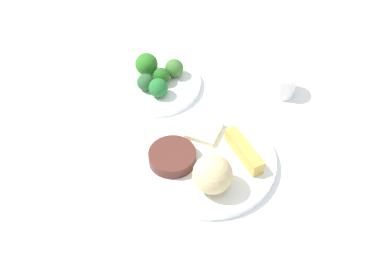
{
  "coord_description": "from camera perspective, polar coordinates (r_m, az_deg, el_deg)",
  "views": [
    {
      "loc": [
        0.25,
        -0.48,
        0.74
      ],
      "look_at": [
        -0.1,
        0.07,
        0.06
      ],
      "focal_mm": 43.68,
      "sensor_mm": 36.0,
      "label": 1
    }
  ],
  "objects": [
    {
      "name": "broccoli_floret_4",
      "position": [
        1.1,
        -5.58,
        7.77
      ],
      "size": [
        0.05,
        0.05,
        0.05
      ],
      "primitive_type": "sphere",
      "color": "#297021",
      "rests_on": "broccoli_plate"
    },
    {
      "name": "main_plate",
      "position": [
        0.93,
        1.97,
        -4.01
      ],
      "size": [
        0.27,
        0.27,
        0.02
      ],
      "primitive_type": "cylinder",
      "color": "white",
      "rests_on": "tabletop"
    },
    {
      "name": "tabletop",
      "position": [
        0.91,
        3.08,
        -7.25
      ],
      "size": [
        2.2,
        2.2,
        0.02
      ],
      "primitive_type": "cube",
      "color": "white",
      "rests_on": "ground"
    },
    {
      "name": "broccoli_floret_0",
      "position": [
        1.06,
        -5.71,
        5.59
      ],
      "size": [
        0.04,
        0.04,
        0.04
      ],
      "primitive_type": "sphere",
      "color": "#285A2C",
      "rests_on": "broccoli_plate"
    },
    {
      "name": "crab_rangoon_wonton",
      "position": [
        0.97,
        1.51,
        -0.27
      ],
      "size": [
        0.08,
        0.08,
        0.01
      ],
      "primitive_type": "cube",
      "rotation": [
        0.0,
        0.0,
        0.18
      ],
      "color": "beige",
      "rests_on": "main_plate"
    },
    {
      "name": "teacup",
      "position": [
        1.08,
        10.91,
        5.34
      ],
      "size": [
        0.06,
        0.06,
        0.06
      ],
      "primitive_type": "cylinder",
      "color": "white",
      "rests_on": "tabletop"
    },
    {
      "name": "broccoli_floret_1",
      "position": [
        1.08,
        -3.75,
        6.35
      ],
      "size": [
        0.04,
        0.04,
        0.04
      ],
      "primitive_type": "sphere",
      "color": "#1F5F1A",
      "rests_on": "broccoli_plate"
    },
    {
      "name": "broccoli_floret_6",
      "position": [
        1.09,
        -2.18,
        7.33
      ],
      "size": [
        0.04,
        0.04,
        0.04
      ],
      "primitive_type": "sphere",
      "color": "#3C712E",
      "rests_on": "broccoli_plate"
    },
    {
      "name": "broccoli_plate",
      "position": [
        1.1,
        -4.49,
        5.37
      ],
      "size": [
        0.21,
        0.21,
        0.01
      ],
      "primitive_type": "cylinder",
      "color": "white",
      "rests_on": "tabletop"
    },
    {
      "name": "spring_roll",
      "position": [
        0.92,
        6.35,
        -2.77
      ],
      "size": [
        0.11,
        0.08,
        0.03
      ],
      "primitive_type": "cube",
      "rotation": [
        0.0,
        0.0,
        2.6
      ],
      "color": "gold",
      "rests_on": "main_plate"
    },
    {
      "name": "rice_scoop",
      "position": [
        0.85,
        2.59,
        -5.7
      ],
      "size": [
        0.07,
        0.07,
        0.07
      ],
      "primitive_type": "sphere",
      "color": "#CFB783",
      "rests_on": "main_plate"
    },
    {
      "name": "stir_fry_heap",
      "position": [
        0.91,
        -2.41,
        -3.52
      ],
      "size": [
        0.09,
        0.09,
        0.02
      ],
      "primitive_type": "cylinder",
      "color": "#4F2720",
      "rests_on": "main_plate"
    },
    {
      "name": "broccoli_floret_2",
      "position": [
        1.04,
        -4.14,
        4.91
      ],
      "size": [
        0.04,
        0.04,
        0.04
      ],
      "primitive_type": "sphere",
      "color": "#206C2D",
      "rests_on": "broccoli_plate"
    }
  ]
}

